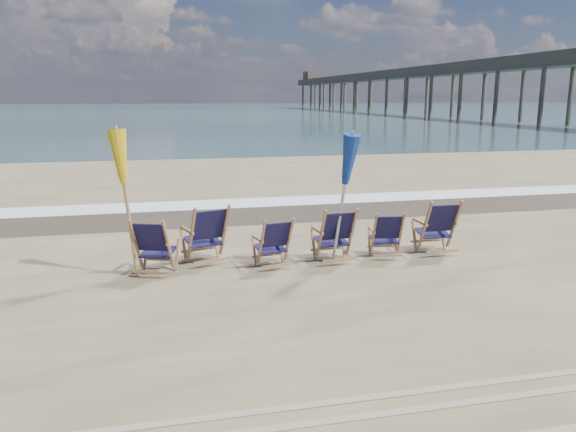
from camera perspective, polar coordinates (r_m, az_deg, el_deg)
The scene contains 13 objects.
ocean at distance 134.92m, azimuth -12.47°, elevation 10.52°, with size 400.00×400.00×0.00m, color #36555A.
surf_foam at distance 15.59m, azimuth -5.11°, elevation 1.32°, with size 200.00×1.40×0.01m, color silver.
wet_sand_strip at distance 14.14m, azimuth -4.25°, elevation 0.22°, with size 200.00×2.60×0.00m, color #42362A.
tire_tracks at distance 5.42m, azimuth 12.94°, elevation -20.37°, with size 80.00×1.30×0.01m, color gray, non-canonical shape.
beach_chair_0 at distance 9.30m, azimuth -12.04°, elevation -3.14°, with size 0.63×0.71×0.99m, color #151235, non-canonical shape.
beach_chair_1 at distance 9.93m, azimuth -6.45°, elevation -1.69°, with size 0.70×0.78×1.09m, color #151235, non-canonical shape.
beach_chair_2 at distance 9.63m, azimuth 0.11°, elevation -2.62°, with size 0.58×0.65×0.90m, color #151235, non-canonical shape.
beach_chair_3 at distance 9.95m, azimuth 6.51°, elevation -1.86°, with size 0.66×0.74×1.02m, color #151235, non-canonical shape.
beach_chair_4 at distance 10.33m, azimuth 11.39°, elevation -1.89°, with size 0.57×0.64×0.89m, color #151235, non-canonical shape.
beach_chair_5 at distance 10.84m, azimuth 16.56°, elevation -1.03°, with size 0.68×0.76×1.06m, color #151235, non-canonical shape.
umbrella_yellow at distance 9.26m, azimuth -16.21°, elevation 5.04°, with size 0.30×0.30×2.37m.
umbrella_blue at distance 9.49m, azimuth 5.54°, elevation 5.33°, with size 0.30×0.30×2.32m.
fishing_pier at distance 90.30m, azimuth 13.56°, elevation 12.81°, with size 4.40×140.00×9.30m, color #50443A, non-canonical shape.
Camera 1 is at (-2.12, -6.88, 2.88)m, focal length 35.00 mm.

